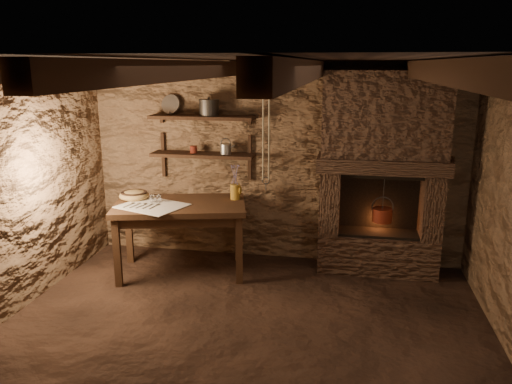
% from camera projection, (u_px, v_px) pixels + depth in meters
% --- Properties ---
extents(floor, '(4.50, 4.50, 0.00)m').
position_uv_depth(floor, '(240.00, 338.00, 4.42)').
color(floor, black).
rests_on(floor, ground).
extents(back_wall, '(4.50, 0.04, 2.40)m').
position_uv_depth(back_wall, '(275.00, 163.00, 6.03)').
color(back_wall, brown).
rests_on(back_wall, floor).
extents(front_wall, '(4.50, 0.04, 2.40)m').
position_uv_depth(front_wall, '(143.00, 333.00, 2.22)').
color(front_wall, brown).
rests_on(front_wall, floor).
extents(ceiling, '(4.50, 4.00, 0.04)m').
position_uv_depth(ceiling, '(238.00, 59.00, 3.82)').
color(ceiling, black).
rests_on(ceiling, back_wall).
extents(beam_far_left, '(0.14, 3.95, 0.16)m').
position_uv_depth(beam_far_left, '(61.00, 70.00, 4.11)').
color(beam_far_left, black).
rests_on(beam_far_left, ceiling).
extents(beam_mid_left, '(0.14, 3.95, 0.16)m').
position_uv_depth(beam_mid_left, '(176.00, 71.00, 3.93)').
color(beam_mid_left, black).
rests_on(beam_mid_left, ceiling).
extents(beam_mid_right, '(0.14, 3.95, 0.16)m').
position_uv_depth(beam_mid_right, '(303.00, 71.00, 3.76)').
color(beam_mid_right, black).
rests_on(beam_mid_right, ceiling).
extents(beam_far_right, '(0.14, 3.95, 0.16)m').
position_uv_depth(beam_far_right, '(442.00, 71.00, 3.58)').
color(beam_far_right, black).
rests_on(beam_far_right, ceiling).
extents(shelf_lower, '(1.25, 0.30, 0.04)m').
position_uv_depth(shelf_lower, '(203.00, 155.00, 6.00)').
color(shelf_lower, black).
rests_on(shelf_lower, back_wall).
extents(shelf_upper, '(1.25, 0.30, 0.04)m').
position_uv_depth(shelf_upper, '(202.00, 117.00, 5.89)').
color(shelf_upper, black).
rests_on(shelf_upper, back_wall).
extents(hearth, '(1.43, 0.51, 2.30)m').
position_uv_depth(hearth, '(382.00, 168.00, 5.58)').
color(hearth, '#3B281D').
rests_on(hearth, floor).
extents(work_table, '(1.62, 1.16, 0.84)m').
position_uv_depth(work_table, '(181.00, 235.00, 5.73)').
color(work_table, '#331E11').
rests_on(work_table, floor).
extents(linen_cloth, '(0.82, 0.75, 0.01)m').
position_uv_depth(linen_cloth, '(152.00, 206.00, 5.51)').
color(linen_cloth, beige).
rests_on(linen_cloth, work_table).
extents(pewter_cutlery_row, '(0.61, 0.40, 0.01)m').
position_uv_depth(pewter_cutlery_row, '(152.00, 205.00, 5.49)').
color(pewter_cutlery_row, gray).
rests_on(pewter_cutlery_row, linen_cloth).
extents(drinking_glasses, '(0.22, 0.07, 0.09)m').
position_uv_depth(drinking_glasses, '(158.00, 199.00, 5.62)').
color(drinking_glasses, white).
rests_on(drinking_glasses, linen_cloth).
extents(stoneware_jug, '(0.14, 0.14, 0.41)m').
position_uv_depth(stoneware_jug, '(235.00, 185.00, 5.76)').
color(stoneware_jug, '#A97A20').
rests_on(stoneware_jug, work_table).
extents(wooden_bowl, '(0.41, 0.41, 0.12)m').
position_uv_depth(wooden_bowl, '(134.00, 196.00, 5.80)').
color(wooden_bowl, '#A48147').
rests_on(wooden_bowl, work_table).
extents(iron_stockpot, '(0.30, 0.30, 0.17)m').
position_uv_depth(iron_stockpot, '(209.00, 108.00, 5.85)').
color(iron_stockpot, '#282624').
rests_on(iron_stockpot, shelf_upper).
extents(tin_pan, '(0.25, 0.14, 0.24)m').
position_uv_depth(tin_pan, '(171.00, 104.00, 6.02)').
color(tin_pan, '#9E9E99').
rests_on(tin_pan, shelf_upper).
extents(small_kettle, '(0.21, 0.19, 0.19)m').
position_uv_depth(small_kettle, '(226.00, 149.00, 5.93)').
color(small_kettle, '#9E9E99').
rests_on(small_kettle, shelf_lower).
extents(rusty_tin, '(0.11, 0.11, 0.08)m').
position_uv_depth(rusty_tin, '(194.00, 149.00, 6.00)').
color(rusty_tin, '#511710').
rests_on(rusty_tin, shelf_lower).
extents(red_pot, '(0.27, 0.27, 0.54)m').
position_uv_depth(red_pot, '(382.00, 214.00, 5.66)').
color(red_pot, maroon).
rests_on(red_pot, hearth).
extents(hanging_ropes, '(0.08, 0.08, 1.20)m').
position_uv_depth(hanging_ropes, '(266.00, 122.00, 4.96)').
color(hanging_ropes, '#C3B589').
rests_on(hanging_ropes, ceiling).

